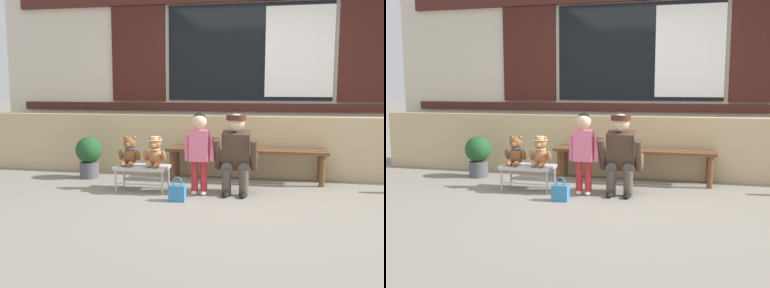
# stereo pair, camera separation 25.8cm
# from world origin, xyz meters

# --- Properties ---
(ground_plane) EXTENTS (60.00, 60.00, 0.00)m
(ground_plane) POSITION_xyz_m (0.00, 0.00, 0.00)
(ground_plane) COLOR gray
(brick_low_wall) EXTENTS (7.69, 0.25, 0.85)m
(brick_low_wall) POSITION_xyz_m (0.00, 1.43, 0.42)
(brick_low_wall) COLOR tan
(brick_low_wall) RESTS_ON ground
(shop_facade) EXTENTS (7.85, 0.26, 3.34)m
(shop_facade) POSITION_xyz_m (0.00, 1.94, 1.68)
(shop_facade) COLOR beige
(shop_facade) RESTS_ON ground
(wooden_bench_long) EXTENTS (2.10, 0.40, 0.44)m
(wooden_bench_long) POSITION_xyz_m (0.03, 1.06, 0.37)
(wooden_bench_long) COLOR brown
(wooden_bench_long) RESTS_ON ground
(small_display_bench) EXTENTS (0.64, 0.36, 0.30)m
(small_display_bench) POSITION_xyz_m (-1.17, 0.32, 0.27)
(small_display_bench) COLOR #BCBCC1
(small_display_bench) RESTS_ON ground
(teddy_bear_plain) EXTENTS (0.28, 0.26, 0.36)m
(teddy_bear_plain) POSITION_xyz_m (-1.33, 0.32, 0.46)
(teddy_bear_plain) COLOR brown
(teddy_bear_plain) RESTS_ON small_display_bench
(teddy_bear_with_hat) EXTENTS (0.28, 0.27, 0.36)m
(teddy_bear_with_hat) POSITION_xyz_m (-1.01, 0.32, 0.47)
(teddy_bear_with_hat) COLOR #A86B3D
(teddy_bear_with_hat) RESTS_ON small_display_bench
(child_standing) EXTENTS (0.35, 0.18, 0.96)m
(child_standing) POSITION_xyz_m (-0.45, 0.23, 0.59)
(child_standing) COLOR #B7282D
(child_standing) RESTS_ON ground
(adult_crouching) EXTENTS (0.50, 0.49, 0.95)m
(adult_crouching) POSITION_xyz_m (-0.02, 0.36, 0.48)
(adult_crouching) COLOR #4C473D
(adult_crouching) RESTS_ON ground
(handbag_on_ground) EXTENTS (0.18, 0.11, 0.27)m
(handbag_on_ground) POSITION_xyz_m (-0.63, -0.10, 0.10)
(handbag_on_ground) COLOR teal
(handbag_on_ground) RESTS_ON ground
(potted_plant) EXTENTS (0.36, 0.36, 0.57)m
(potted_plant) POSITION_xyz_m (-2.11, 0.86, 0.32)
(potted_plant) COLOR #4C4C51
(potted_plant) RESTS_ON ground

